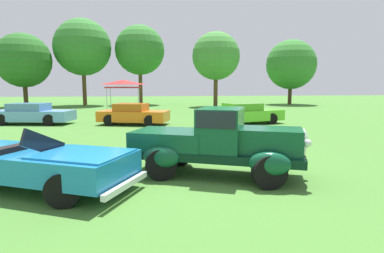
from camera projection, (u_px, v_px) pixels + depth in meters
ground_plane at (211, 175)px, 7.94m from camera, size 120.00×120.00×0.00m
feature_pickup_truck at (218, 142)px, 7.77m from camera, size 4.43×3.00×1.70m
neighbor_convertible at (40, 162)px, 6.84m from camera, size 4.75×3.43×1.40m
show_car_skyblue at (32, 114)px, 18.36m from camera, size 4.82×2.48×1.22m
show_car_orange at (133, 114)px, 18.09m from camera, size 4.24×2.74×1.22m
show_car_lime at (245, 114)px, 18.41m from camera, size 4.83×2.91×1.22m
canopy_tent_left_field at (123, 83)px, 25.23m from camera, size 2.64×2.64×2.71m
treeline_far_left at (23, 61)px, 32.64m from camera, size 5.61×5.61×7.65m
treeline_mid_left at (83, 47)px, 34.94m from camera, size 6.28×6.28×9.63m
treeline_center at (140, 50)px, 36.71m from camera, size 5.77×5.77×9.26m
treeline_mid_right at (216, 56)px, 33.22m from camera, size 5.07×5.07×7.90m
treeline_far_right at (291, 65)px, 37.18m from camera, size 5.83×5.83×7.64m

